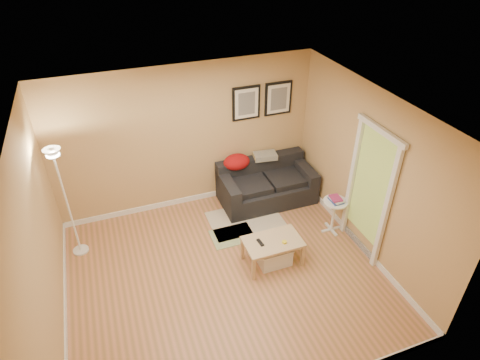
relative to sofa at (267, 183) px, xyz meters
The scene contains 24 objects.
floor 2.06m from the sofa, 130.98° to the right, with size 4.50×4.50×0.00m, color #BC7650.
ceiling 3.01m from the sofa, 130.98° to the right, with size 4.50×4.50×0.00m, color white.
wall_back 1.69m from the sofa, 160.52° to the left, with size 4.50×4.50×0.00m, color tan.
wall_front 3.88m from the sofa, 110.63° to the right, with size 4.50×4.50×0.00m, color tan.
wall_left 4.00m from the sofa, 156.85° to the right, with size 4.00×4.00×0.00m, color tan.
wall_right 2.01m from the sofa, 58.95° to the right, with size 4.00×4.00×0.00m, color tan.
baseboard_back 1.44m from the sofa, 160.91° to the left, with size 4.50×0.02×0.10m, color white.
baseboard_left 3.90m from the sofa, 156.79° to the right, with size 0.02×4.00×0.10m, color white.
baseboard_right 1.81m from the sofa, 59.23° to the right, with size 0.02×4.00×0.10m, color white.
sofa is the anchor object (origin of this frame).
red_throw 0.69m from the sofa, 149.67° to the left, with size 0.48×0.36×0.28m, color #A60F12, non-canonical shape.
plaid_throw 0.50m from the sofa, 76.13° to the left, with size 0.42×0.26×0.10m, color tan, non-canonical shape.
framed_print_left 1.51m from the sofa, 119.22° to the left, with size 0.50×0.04×0.60m, color black, non-canonical shape.
framed_print_right 1.53m from the sofa, 51.73° to the left, with size 0.50×0.04×0.60m, color black, non-canonical shape.
area_rug 0.80m from the sofa, 144.50° to the right, with size 1.25×0.85×0.01m, color beige.
green_runner 1.25m from the sofa, 141.69° to the right, with size 0.70×0.50×0.01m, color #668C4C.
coffee_table 1.63m from the sofa, 110.45° to the right, with size 0.86×0.53×0.43m, color tan, non-canonical shape.
remote_control 1.68m from the sofa, 116.98° to the right, with size 0.05×0.16×0.02m, color black.
tape_roll 1.67m from the sofa, 104.71° to the right, with size 0.07×0.07×0.03m, color yellow.
storage_bin 1.65m from the sofa, 109.44° to the right, with size 0.50×0.37×0.31m, color white, non-canonical shape.
side_table 1.37m from the sofa, 59.64° to the right, with size 0.40×0.40×0.61m, color white, non-canonical shape.
book_stack 1.40m from the sofa, 59.47° to the right, with size 0.18×0.24×0.08m, color #2E458C, non-canonical shape.
floor_lamp 3.38m from the sofa, behind, with size 0.24×0.24×1.87m, color white, non-canonical shape.
doorway 2.00m from the sofa, 62.59° to the right, with size 0.12×1.01×2.13m, color white, non-canonical shape.
Camera 1 is at (-1.28, -4.08, 4.56)m, focal length 30.48 mm.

